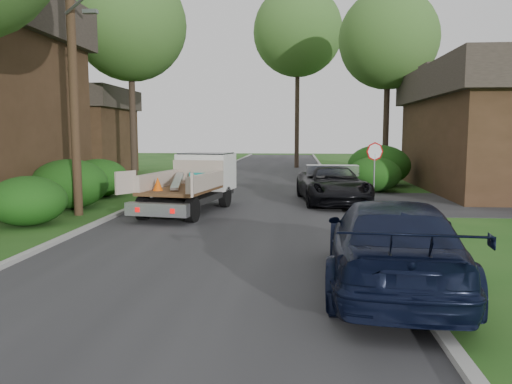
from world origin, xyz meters
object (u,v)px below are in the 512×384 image
object	(u,v)px
stop_sign	(375,159)
navy_suv	(391,244)
black_pickup	(333,185)
tree_center_far	(298,32)
tree_left_far	(130,25)
flatbed_truck	(197,179)
house_left_far	(72,130)
tree_right_far	(389,40)
utility_pole	(73,63)

from	to	relation	value
stop_sign	navy_suv	bearing A→B (deg)	-96.94
navy_suv	black_pickup	bearing A→B (deg)	-83.52
stop_sign	tree_center_far	xyz separation A→B (m)	(-3.20, 21.00, 9.20)
tree_left_far	navy_suv	xyz separation A→B (m)	(11.30, -19.50, -8.16)
tree_center_far	flatbed_truck	size ratio (longest dim) A/B	2.52
tree_left_far	tree_center_far	world-z (taller)	tree_center_far
house_left_far	tree_center_far	bearing A→B (deg)	27.30
stop_sign	house_left_far	distance (m)	22.81
flatbed_truck	black_pickup	distance (m)	5.62
tree_right_far	flatbed_truck	world-z (taller)	tree_right_far
utility_pole	flatbed_truck	xyz separation A→B (m)	(3.83, 1.68, -4.04)
flatbed_truck	tree_left_far	bearing A→B (deg)	129.16
stop_sign	navy_suv	size ratio (longest dim) A/B	0.44
tree_center_far	navy_suv	distance (m)	34.10
stop_sign	flatbed_truck	size ratio (longest dim) A/B	0.43
flatbed_truck	black_pickup	bearing A→B (deg)	32.51
utility_pole	flatbed_truck	bearing A→B (deg)	23.64
tree_right_far	house_left_far	bearing A→B (deg)	174.56
stop_sign	house_left_far	xyz separation A→B (m)	(-18.70, 13.00, 1.27)
stop_sign	tree_left_far	bearing A→B (deg)	147.79
utility_pole	black_pickup	world-z (taller)	utility_pole
tree_right_far	tree_center_far	world-z (taller)	tree_center_far
house_left_far	navy_suv	xyz separation A→B (m)	(17.30, -24.50, -2.23)
house_left_far	navy_suv	size ratio (longest dim) A/B	1.34
stop_sign	house_left_far	size ratio (longest dim) A/B	0.33
utility_pole	tree_left_far	size ratio (longest dim) A/B	0.82
stop_sign	navy_suv	world-z (taller)	stop_sign
house_left_far	tree_right_far	distance (m)	21.78
utility_pole	stop_sign	bearing A→B (deg)	20.62
house_left_far	navy_suv	world-z (taller)	house_left_far
tree_left_far	tree_center_far	distance (m)	16.22
tree_right_far	black_pickup	bearing A→B (deg)	-109.64
tree_left_far	flatbed_truck	size ratio (longest dim) A/B	2.11
utility_pole	house_left_far	bearing A→B (deg)	115.23
house_left_far	tree_right_far	size ratio (longest dim) A/B	0.66
house_left_far	utility_pole	bearing A→B (deg)	-64.77
flatbed_truck	navy_suv	size ratio (longest dim) A/B	1.02
flatbed_truck	navy_suv	bearing A→B (deg)	-49.58
stop_sign	navy_suv	xyz separation A→B (m)	(-1.40, -11.50, -0.96)
tree_center_far	black_pickup	bearing A→B (deg)	-85.91
stop_sign	utility_pole	size ratio (longest dim) A/B	0.25
flatbed_truck	navy_suv	world-z (taller)	flatbed_truck
utility_pole	black_pickup	bearing A→B (deg)	23.19
utility_pole	tree_center_far	distance (m)	26.75
tree_right_far	tree_center_far	bearing A→B (deg)	118.81
utility_pole	navy_suv	world-z (taller)	utility_pole
utility_pole	tree_right_far	xyz separation A→B (m)	(12.98, 15.02, 3.31)
house_left_far	tree_center_far	world-z (taller)	tree_center_far
tree_left_far	black_pickup	bearing A→B (deg)	-36.55
stop_sign	tree_right_far	world-z (taller)	tree_right_far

